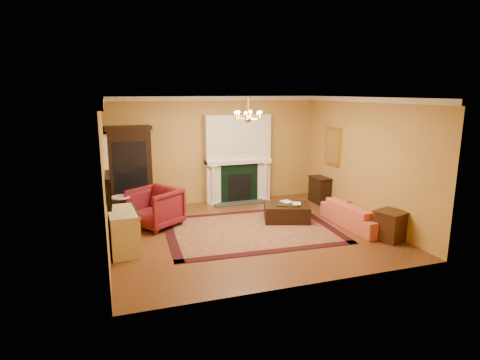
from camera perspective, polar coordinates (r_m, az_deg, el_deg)
name	(u,v)px	position (r m, az deg, el deg)	size (l,w,h in m)	color
floor	(248,232)	(9.24, 1.10, -7.38)	(6.00, 5.50, 0.02)	brown
ceiling	(248,97)	(8.69, 1.18, 11.71)	(6.00, 5.50, 0.02)	white
wall_back	(216,150)	(11.44, -3.47, 4.27)	(6.00, 0.02, 3.00)	#C89247
wall_front	(306,198)	(6.36, 9.42, -2.49)	(6.00, 0.02, 3.00)	#C89247
wall_left	(104,176)	(8.35, -18.73, 0.58)	(0.02, 5.50, 3.00)	#C89247
wall_right	(364,160)	(10.23, 17.28, 2.76)	(0.02, 5.50, 3.00)	#C89247
fireplace	(238,161)	(11.48, -0.31, 2.78)	(1.90, 0.70, 2.50)	silver
crown_molding	(235,100)	(9.60, -0.76, 11.36)	(6.00, 5.50, 0.12)	silver
doorway	(108,180)	(10.11, -18.23, -0.04)	(0.08, 1.05, 2.10)	white
tv_panel	(109,190)	(7.80, -18.19, -1.32)	(0.09, 0.95, 0.58)	black
gilt_mirror	(333,147)	(11.34, 13.06, 4.66)	(0.06, 0.76, 1.05)	gold
chandelier	(248,116)	(8.70, 1.17, 9.06)	(0.63, 0.55, 0.53)	gold
oriental_rug	(251,230)	(9.32, 1.55, -7.08)	(3.84, 2.88, 0.02)	#430E0E
china_cabinet	(130,171)	(10.89, -15.37, 1.21)	(1.08, 0.49, 2.17)	black
wingback_armchair	(155,206)	(9.61, -11.94, -3.60)	(0.99, 0.93, 1.02)	maroon
pedestal_table	(122,210)	(9.74, -16.47, -4.06)	(0.42, 0.42, 0.76)	black
commode	(123,231)	(8.36, -16.29, -6.97)	(0.53, 1.11, 0.83)	beige
coral_sofa	(357,211)	(9.84, 16.27, -4.24)	(1.95, 0.57, 0.76)	#E06447
end_table	(390,226)	(9.20, 20.60, -6.20)	(0.53, 0.53, 0.61)	#3D1D10
console_table	(320,190)	(11.72, 11.25, -1.45)	(0.37, 0.64, 0.71)	black
leather_ottoman	(287,212)	(9.95, 6.64, -4.61)	(1.08, 0.78, 0.40)	black
ottoman_tray	(287,204)	(9.85, 6.73, -3.48)	(0.48, 0.37, 0.03)	black
book_a	(283,197)	(9.87, 6.15, -2.43)	(0.22, 0.03, 0.30)	gray
book_b	(293,198)	(9.83, 7.49, -2.61)	(0.20, 0.02, 0.28)	gray
topiary_left	(221,152)	(11.25, -2.78, 3.96)	(0.16, 0.16, 0.43)	gray
topiary_right	(258,151)	(11.59, 2.52, 4.11)	(0.14, 0.14, 0.39)	gray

